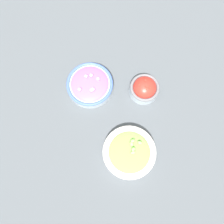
# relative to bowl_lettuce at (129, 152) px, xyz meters

# --- Properties ---
(ground_plane) EXTENTS (3.00, 3.00, 0.00)m
(ground_plane) POSITION_rel_bowl_lettuce_xyz_m (0.16, 0.01, -0.02)
(ground_plane) COLOR #4C5156
(bowl_lettuce) EXTENTS (0.19, 0.19, 0.06)m
(bowl_lettuce) POSITION_rel_bowl_lettuce_xyz_m (0.00, 0.00, 0.00)
(bowl_lettuce) COLOR white
(bowl_lettuce) RESTS_ON ground_plane
(bowl_red_onion) EXTENTS (0.18, 0.18, 0.05)m
(bowl_red_onion) POSITION_rel_bowl_lettuce_xyz_m (0.29, 0.05, -0.00)
(bowl_red_onion) COLOR #B2C1CC
(bowl_red_onion) RESTS_ON ground_plane
(bowl_cherry_tomatoes) EXTENTS (0.11, 0.11, 0.08)m
(bowl_cherry_tomatoes) POSITION_rel_bowl_lettuce_xyz_m (0.20, -0.14, 0.01)
(bowl_cherry_tomatoes) COLOR #B2C1CC
(bowl_cherry_tomatoes) RESTS_ON ground_plane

